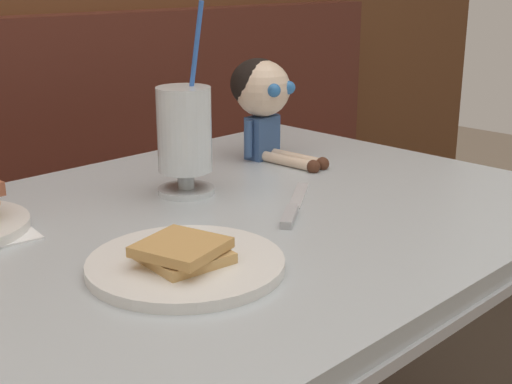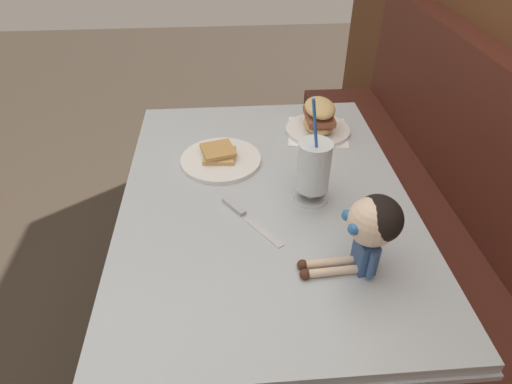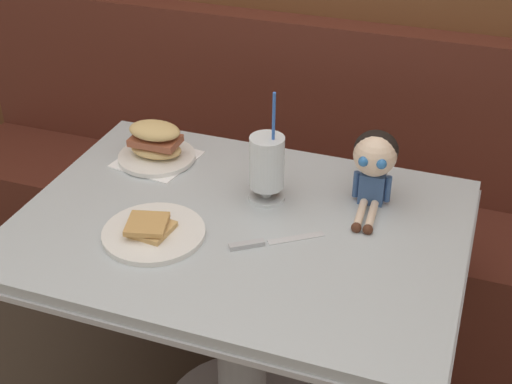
{
  "view_description": "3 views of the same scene",
  "coord_description": "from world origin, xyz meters",
  "px_view_note": "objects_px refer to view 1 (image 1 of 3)",
  "views": [
    {
      "loc": [
        -0.69,
        -0.59,
        1.1
      ],
      "look_at": [
        0.05,
        0.16,
        0.77
      ],
      "focal_mm": 49.67,
      "sensor_mm": 36.0,
      "label": 1
    },
    {
      "loc": [
        0.95,
        0.08,
        1.49
      ],
      "look_at": [
        0.12,
        0.14,
        0.85
      ],
      "focal_mm": 30.27,
      "sensor_mm": 36.0,
      "label": 2
    },
    {
      "loc": [
        0.52,
        -1.17,
        1.74
      ],
      "look_at": [
        0.04,
        0.2,
        0.82
      ],
      "focal_mm": 49.6,
      "sensor_mm": 36.0,
      "label": 3
    }
  ],
  "objects_px": {
    "seated_doll": "(262,94)",
    "milkshake_glass": "(185,135)",
    "toast_plate": "(185,262)",
    "butter_knife": "(292,210)"
  },
  "relations": [
    {
      "from": "seated_doll",
      "to": "milkshake_glass",
      "type": "bearing_deg",
      "value": -163.7
    },
    {
      "from": "toast_plate",
      "to": "milkshake_glass",
      "type": "xyz_separation_m",
      "value": [
        0.21,
        0.25,
        0.09
      ]
    },
    {
      "from": "toast_plate",
      "to": "milkshake_glass",
      "type": "relative_size",
      "value": 0.79
    },
    {
      "from": "butter_knife",
      "to": "milkshake_glass",
      "type": "bearing_deg",
      "value": 104.74
    },
    {
      "from": "butter_knife",
      "to": "seated_doll",
      "type": "relative_size",
      "value": 0.92
    },
    {
      "from": "milkshake_glass",
      "to": "butter_knife",
      "type": "xyz_separation_m",
      "value": [
        0.05,
        -0.2,
        -0.1
      ]
    },
    {
      "from": "toast_plate",
      "to": "seated_doll",
      "type": "relative_size",
      "value": 1.13
    },
    {
      "from": "milkshake_glass",
      "to": "seated_doll",
      "type": "height_order",
      "value": "milkshake_glass"
    },
    {
      "from": "seated_doll",
      "to": "toast_plate",
      "type": "bearing_deg",
      "value": -145.12
    },
    {
      "from": "toast_plate",
      "to": "butter_knife",
      "type": "xyz_separation_m",
      "value": [
        0.26,
        0.05,
        -0.01
      ]
    }
  ]
}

